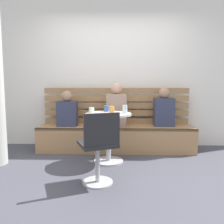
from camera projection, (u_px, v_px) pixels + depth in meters
name	position (u px, v px, depth m)	size (l,w,h in m)	color
ground	(114.00, 177.00, 2.82)	(8.00, 8.00, 0.00)	#42424C
back_wall	(116.00, 70.00, 4.29)	(5.20, 0.10, 2.90)	white
booth_bench	(116.00, 138.00, 3.99)	(2.70, 0.52, 0.44)	#A87C51
booth_backrest	(116.00, 106.00, 4.16)	(2.65, 0.04, 0.66)	#9A7249
cafe_table	(108.00, 128.00, 3.35)	(0.68, 0.68, 0.74)	#ADADB2
white_chair	(99.00, 146.00, 2.56)	(0.52, 0.52, 0.85)	#ADADB2
person_adult	(117.00, 107.00, 3.89)	(0.34, 0.22, 0.75)	#9E7F6B
person_child_left	(67.00, 111.00, 3.95)	(0.34, 0.22, 0.62)	#333851
person_child_middle	(164.00, 109.00, 3.93)	(0.34, 0.22, 0.67)	#333851
cup_glass_short	(91.00, 110.00, 3.39)	(0.08, 0.08, 0.08)	silver
cup_mug_blue	(107.00, 109.00, 3.54)	(0.08, 0.08, 0.10)	#3D5B9E
cup_tumbler_orange	(112.00, 110.00, 3.37)	(0.07, 0.07, 0.10)	orange
cup_glass_tall	(125.00, 109.00, 3.32)	(0.07, 0.07, 0.12)	silver
plate_small	(105.00, 115.00, 3.13)	(0.17, 0.17, 0.01)	white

